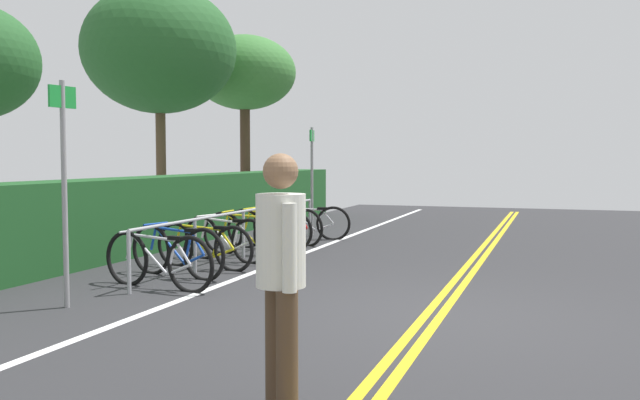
# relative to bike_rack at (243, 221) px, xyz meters

# --- Properties ---
(ground_plane) EXTENTS (32.52, 10.88, 0.05)m
(ground_plane) POSITION_rel_bike_rack_xyz_m (-3.14, -3.72, -0.63)
(ground_plane) COLOR #2B2B2D
(centre_line_yellow_inner) EXTENTS (29.27, 0.10, 0.00)m
(centre_line_yellow_inner) POSITION_rel_bike_rack_xyz_m (-3.14, -3.80, -0.61)
(centre_line_yellow_inner) COLOR gold
(centre_line_yellow_inner) RESTS_ON ground_plane
(centre_line_yellow_outer) EXTENTS (29.27, 0.10, 0.00)m
(centre_line_yellow_outer) POSITION_rel_bike_rack_xyz_m (-3.14, -3.64, -0.61)
(centre_line_yellow_outer) COLOR gold
(centre_line_yellow_outer) RESTS_ON ground_plane
(bike_lane_stripe_white) EXTENTS (29.27, 0.12, 0.00)m
(bike_lane_stripe_white) POSITION_rel_bike_rack_xyz_m (-3.14, -0.78, -0.61)
(bike_lane_stripe_white) COLOR white
(bike_lane_stripe_white) RESTS_ON ground_plane
(bike_rack) EXTENTS (6.52, 0.05, 0.80)m
(bike_rack) POSITION_rel_bike_rack_xyz_m (0.00, 0.00, 0.00)
(bike_rack) COLOR #9EA0A5
(bike_rack) RESTS_ON ground_plane
(bicycle_0) EXTENTS (0.49, 1.79, 0.76)m
(bicycle_0) POSITION_rel_bike_rack_xyz_m (-2.79, -0.13, -0.25)
(bicycle_0) COLOR black
(bicycle_0) RESTS_ON ground_plane
(bicycle_1) EXTENTS (0.54, 1.72, 0.77)m
(bicycle_1) POSITION_rel_bike_rack_xyz_m (-1.97, 0.09, -0.25)
(bicycle_1) COLOR black
(bicycle_1) RESTS_ON ground_plane
(bicycle_2) EXTENTS (0.46, 1.78, 0.73)m
(bicycle_2) POSITION_rel_bike_rack_xyz_m (-1.20, 0.08, -0.27)
(bicycle_2) COLOR black
(bicycle_2) RESTS_ON ground_plane
(bicycle_3) EXTENTS (0.53, 1.71, 0.76)m
(bicycle_3) POSITION_rel_bike_rack_xyz_m (-0.43, 0.12, -0.25)
(bicycle_3) COLOR black
(bicycle_3) RESTS_ON ground_plane
(bicycle_4) EXTENTS (0.46, 1.71, 0.78)m
(bicycle_4) POSITION_rel_bike_rack_xyz_m (0.35, 0.07, -0.24)
(bicycle_4) COLOR black
(bicycle_4) RESTS_ON ground_plane
(bicycle_5) EXTENTS (0.46, 1.75, 0.78)m
(bicycle_5) POSITION_rel_bike_rack_xyz_m (1.13, 0.02, -0.24)
(bicycle_5) COLOR black
(bicycle_5) RESTS_ON ground_plane
(bicycle_6) EXTENTS (0.59, 1.65, 0.75)m
(bicycle_6) POSITION_rel_bike_rack_xyz_m (1.90, -0.02, -0.26)
(bicycle_6) COLOR black
(bicycle_6) RESTS_ON ground_plane
(bicycle_7) EXTENTS (0.51, 1.72, 0.73)m
(bicycle_7) POSITION_rel_bike_rack_xyz_m (2.78, -0.14, -0.27)
(bicycle_7) COLOR black
(bicycle_7) RESTS_ON ground_plane
(pedestrian) EXTENTS (0.41, 0.33, 1.70)m
(pedestrian) POSITION_rel_bike_rack_xyz_m (-6.28, -3.27, 0.37)
(pedestrian) COLOR #4C3826
(pedestrian) RESTS_ON ground_plane
(sign_post_near) EXTENTS (0.36, 0.08, 2.51)m
(sign_post_near) POSITION_rel_bike_rack_xyz_m (-4.11, 0.21, 0.89)
(sign_post_near) COLOR gray
(sign_post_near) RESTS_ON ground_plane
(sign_post_far) EXTENTS (0.36, 0.08, 2.32)m
(sign_post_far) POSITION_rel_bike_rack_xyz_m (3.54, 0.06, 0.78)
(sign_post_far) COLOR gray
(sign_post_far) RESTS_ON ground_plane
(hedge_backdrop) EXTENTS (15.47, 0.98, 1.32)m
(hedge_backdrop) POSITION_rel_bike_rack_xyz_m (1.50, 2.15, 0.05)
(hedge_backdrop) COLOR #1C4C21
(hedge_backdrop) RESTS_ON ground_plane
(tree_far_right) EXTENTS (3.53, 3.53, 5.61)m
(tree_far_right) POSITION_rel_bike_rack_xyz_m (3.51, 3.77, 3.53)
(tree_far_right) COLOR brown
(tree_far_right) RESTS_ON ground_plane
(tree_extra) EXTENTS (2.78, 2.78, 4.97)m
(tree_extra) POSITION_rel_bike_rack_xyz_m (6.67, 3.12, 3.32)
(tree_extra) COLOR #473323
(tree_extra) RESTS_ON ground_plane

